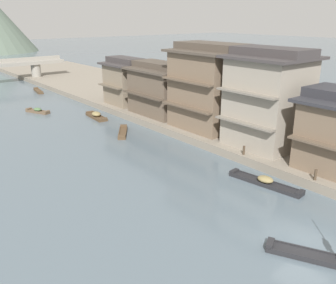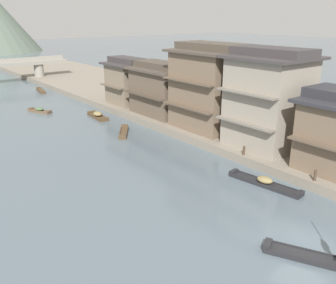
% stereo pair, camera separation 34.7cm
% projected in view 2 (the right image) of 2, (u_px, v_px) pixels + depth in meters
% --- Properties ---
extents(ground_plane, '(400.00, 400.00, 0.00)m').
position_uv_depth(ground_plane, '(303.00, 242.00, 20.59)').
color(ground_plane, slate).
extents(riverbank_right, '(18.00, 110.00, 0.76)m').
position_uv_depth(riverbank_right, '(174.00, 104.00, 51.58)').
color(riverbank_right, gray).
rests_on(riverbank_right, ground).
extents(boat_foreground_poled, '(3.12, 4.87, 0.44)m').
position_uv_depth(boat_foreground_poled, '(313.00, 258.00, 19.02)').
color(boat_foreground_poled, '#232326').
rests_on(boat_foreground_poled, ground).
extents(boat_moored_second, '(1.74, 5.92, 0.70)m').
position_uv_depth(boat_moored_second, '(265.00, 183.00, 27.44)').
color(boat_moored_second, '#232326').
rests_on(boat_moored_second, ground).
extents(boat_moored_third, '(1.50, 4.41, 0.79)m').
position_uv_depth(boat_moored_third, '(98.00, 116.00, 45.73)').
color(boat_moored_third, brown).
rests_on(boat_moored_third, ground).
extents(boat_moored_far, '(1.51, 4.54, 0.44)m').
position_uv_depth(boat_moored_far, '(41.00, 91.00, 61.64)').
color(boat_moored_far, brown).
rests_on(boat_moored_far, ground).
extents(boat_midriver_drifting, '(2.99, 3.75, 0.50)m').
position_uv_depth(boat_midriver_drifting, '(124.00, 132.00, 39.49)').
color(boat_midriver_drifting, brown).
rests_on(boat_midriver_drifting, ground).
extents(boat_midriver_upstream, '(2.24, 3.63, 0.68)m').
position_uv_depth(boat_midriver_upstream, '(40.00, 111.00, 48.34)').
color(boat_midriver_upstream, brown).
rests_on(boat_midriver_upstream, ground).
extents(house_waterfront_second, '(6.75, 6.93, 8.74)m').
position_uv_depth(house_waterfront_second, '(269.00, 99.00, 32.48)').
color(house_waterfront_second, gray).
rests_on(house_waterfront_second, riverbank_right).
extents(house_waterfront_tall, '(7.04, 7.77, 8.74)m').
position_uv_depth(house_waterfront_tall, '(211.00, 87.00, 38.09)').
color(house_waterfront_tall, '#75604C').
rests_on(house_waterfront_tall, riverbank_right).
extents(house_waterfront_narrow, '(6.19, 8.14, 6.14)m').
position_uv_depth(house_waterfront_narrow, '(163.00, 89.00, 43.96)').
color(house_waterfront_narrow, brown).
rests_on(house_waterfront_narrow, riverbank_right).
extents(house_waterfront_far, '(5.34, 5.89, 6.14)m').
position_uv_depth(house_waterfront_far, '(127.00, 81.00, 49.10)').
color(house_waterfront_far, '#7F705B').
rests_on(house_waterfront_far, riverbank_right).
extents(mooring_post_dock_near, '(0.20, 0.20, 0.81)m').
position_uv_depth(mooring_post_dock_near, '(315.00, 175.00, 26.39)').
color(mooring_post_dock_near, '#473828').
rests_on(mooring_post_dock_near, riverbank_right).
extents(mooring_post_dock_mid, '(0.20, 0.20, 0.77)m').
position_uv_depth(mooring_post_dock_mid, '(244.00, 151.00, 31.33)').
color(mooring_post_dock_mid, '#473828').
rests_on(mooring_post_dock_mid, riverbank_right).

